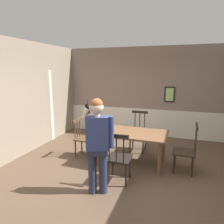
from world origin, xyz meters
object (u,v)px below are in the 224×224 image
(chair_near_window, at_px, (186,150))
(chair_at_table_head, at_px, (138,133))
(chair_by_doorway, at_px, (83,138))
(chair_opposite_corner, at_px, (119,158))
(person_figure, at_px, (98,141))
(dining_table, at_px, (130,136))

(chair_near_window, distance_m, chair_at_table_head, 1.46)
(chair_by_doorway, relative_size, chair_opposite_corner, 0.94)
(chair_by_doorway, height_order, person_figure, person_figure)
(dining_table, bearing_deg, person_figure, -100.78)
(chair_by_doorway, distance_m, chair_opposite_corner, 1.46)
(dining_table, height_order, chair_near_window, chair_near_window)
(chair_by_doorway, xyz_separation_m, chair_opposite_corner, (1.17, -0.87, 0.02))
(person_figure, bearing_deg, chair_at_table_head, -118.25)
(chair_opposite_corner, bearing_deg, chair_at_table_head, 86.94)
(chair_opposite_corner, height_order, person_figure, person_figure)
(dining_table, xyz_separation_m, chair_at_table_head, (0.02, 0.85, -0.18))
(chair_by_doorway, xyz_separation_m, chair_at_table_head, (1.21, 0.82, 0.01))
(chair_near_window, relative_size, chair_at_table_head, 1.00)
(chair_opposite_corner, xyz_separation_m, person_figure, (-0.23, -0.45, 0.46))
(chair_at_table_head, height_order, person_figure, person_figure)
(dining_table, height_order, person_figure, person_figure)
(dining_table, distance_m, person_figure, 1.35)
(chair_by_doorway, height_order, chair_at_table_head, chair_at_table_head)
(dining_table, relative_size, chair_near_window, 1.57)
(chair_by_doorway, bearing_deg, chair_opposite_corner, 54.35)
(chair_at_table_head, distance_m, person_figure, 2.21)
(chair_opposite_corner, bearing_deg, person_figure, -118.90)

